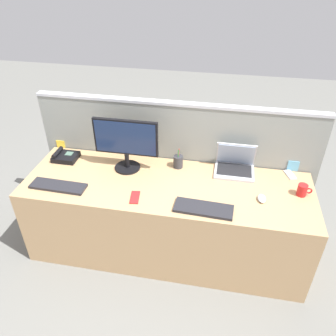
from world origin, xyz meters
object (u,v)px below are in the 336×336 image
object	(u,v)px
laptop	(235,164)
computer_mouse_right_hand	(262,198)
keyboard_main	(204,209)
desk_phone	(65,156)
desktop_monitor	(126,141)
cell_phone_silver_slab	(290,175)
coffee_mug	(303,190)
keyboard_spare	(58,186)
cell_phone_red_case	(135,197)
pen_cup	(178,162)

from	to	relation	value
laptop	computer_mouse_right_hand	bearing A→B (deg)	-59.85
keyboard_main	desk_phone	bearing A→B (deg)	163.33
desktop_monitor	laptop	distance (m)	0.92
laptop	cell_phone_silver_slab	size ratio (longest dim) A/B	2.45
cell_phone_silver_slab	coffee_mug	xyz separation A→B (m)	(0.06, -0.26, 0.04)
keyboard_spare	cell_phone_silver_slab	distance (m)	1.88
desk_phone	coffee_mug	size ratio (longest dim) A/B	1.85
laptop	keyboard_main	distance (m)	0.59
computer_mouse_right_hand	cell_phone_silver_slab	world-z (taller)	computer_mouse_right_hand
cell_phone_silver_slab	coffee_mug	distance (m)	0.27
computer_mouse_right_hand	cell_phone_red_case	distance (m)	0.95
desktop_monitor	coffee_mug	xyz separation A→B (m)	(1.40, -0.11, -0.21)
coffee_mug	desk_phone	bearing A→B (deg)	176.00
computer_mouse_right_hand	cell_phone_silver_slab	distance (m)	0.45
pen_cup	coffee_mug	bearing A→B (deg)	-11.63
pen_cup	coffee_mug	xyz separation A→B (m)	(0.98, -0.20, -0.01)
desk_phone	cell_phone_silver_slab	size ratio (longest dim) A/B	1.55
computer_mouse_right_hand	pen_cup	world-z (taller)	pen_cup
keyboard_main	computer_mouse_right_hand	world-z (taller)	computer_mouse_right_hand
laptop	computer_mouse_right_hand	size ratio (longest dim) A/B	3.24
laptop	keyboard_spare	bearing A→B (deg)	-159.74
cell_phone_red_case	cell_phone_silver_slab	world-z (taller)	same
desk_phone	keyboard_spare	bearing A→B (deg)	-72.40
desk_phone	keyboard_spare	xyz separation A→B (m)	(0.13, -0.39, -0.02)
laptop	cell_phone_silver_slab	distance (m)	0.46
desk_phone	cell_phone_silver_slab	world-z (taller)	desk_phone
desk_phone	computer_mouse_right_hand	size ratio (longest dim) A/B	2.06
keyboard_main	computer_mouse_right_hand	distance (m)	0.46
desktop_monitor	cell_phone_red_case	xyz separation A→B (m)	(0.17, -0.38, -0.25)
coffee_mug	computer_mouse_right_hand	bearing A→B (deg)	-158.04
computer_mouse_right_hand	cell_phone_silver_slab	size ratio (longest dim) A/B	0.76
desktop_monitor	computer_mouse_right_hand	bearing A→B (deg)	-11.97
desktop_monitor	keyboard_spare	world-z (taller)	desktop_monitor
keyboard_main	cell_phone_red_case	world-z (taller)	keyboard_main
desk_phone	cell_phone_red_case	distance (m)	0.86
desktop_monitor	coffee_mug	bearing A→B (deg)	-4.60
desk_phone	laptop	bearing A→B (deg)	4.02
cell_phone_silver_slab	desktop_monitor	bearing A→B (deg)	166.76
laptop	desk_phone	bearing A→B (deg)	-175.98
desk_phone	computer_mouse_right_hand	distance (m)	1.71
desktop_monitor	cell_phone_red_case	size ratio (longest dim) A/B	3.60
laptop	computer_mouse_right_hand	distance (m)	0.42
cell_phone_red_case	desk_phone	bearing A→B (deg)	143.07
keyboard_main	keyboard_spare	xyz separation A→B (m)	(-1.15, 0.05, 0.00)
keyboard_main	computer_mouse_right_hand	xyz separation A→B (m)	(0.41, 0.19, 0.01)
keyboard_main	coffee_mug	distance (m)	0.78
pen_cup	cell_phone_red_case	bearing A→B (deg)	-117.88
laptop	keyboard_spare	world-z (taller)	laptop
keyboard_spare	cell_phone_silver_slab	bearing A→B (deg)	17.46
keyboard_main	pen_cup	distance (m)	0.58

